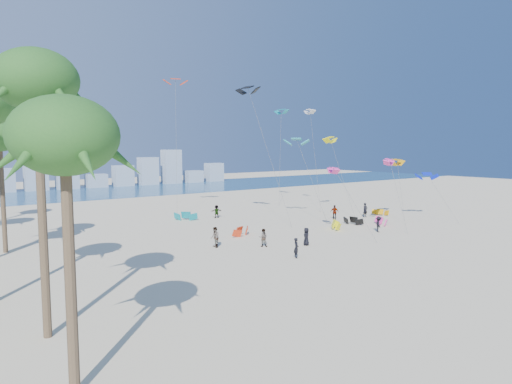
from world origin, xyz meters
TOP-DOWN VIEW (x-y plane):
  - ground at (0.00, 0.00)m, footprint 220.00×220.00m
  - ocean at (0.00, 72.00)m, footprint 220.00×220.00m
  - kitesurfer_near at (-0.04, 6.44)m, footprint 0.68×0.73m
  - kitesurfer_mid at (0.40, 11.44)m, footprint 1.01×1.00m
  - kitesurfers_far at (8.60, 16.62)m, footprint 25.81×19.67m
  - grounded_kites at (11.36, 17.77)m, footprint 25.03×19.89m
  - flying_kites at (15.95, 22.21)m, footprint 28.08×30.68m
  - distant_skyline at (-1.19, 82.00)m, footprint 85.00×3.00m

SIDE VIEW (x-z plane):
  - ground at x=0.00m, z-range 0.00..0.00m
  - ocean at x=0.00m, z-range 0.01..0.01m
  - grounded_kites at x=11.36m, z-range -0.04..0.91m
  - kitesurfer_mid at x=0.40m, z-range 0.00..1.65m
  - kitesurfer_near at x=-0.04m, z-range 0.00..1.67m
  - kitesurfers_far at x=8.60m, z-range -0.06..1.81m
  - distant_skyline at x=-1.19m, z-range -1.11..7.29m
  - flying_kites at x=15.95m, z-range 2.38..20.97m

